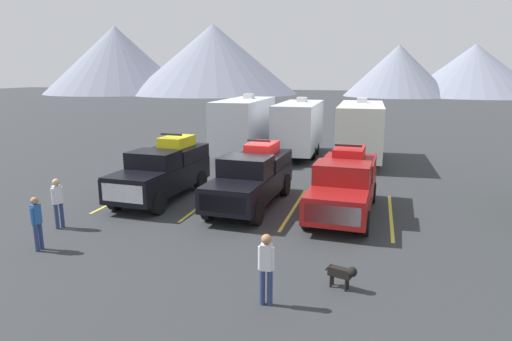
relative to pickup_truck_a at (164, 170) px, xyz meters
name	(u,v)px	position (x,y,z in m)	size (l,w,h in m)	color
ground_plane	(256,198)	(3.80, 0.91, -1.21)	(240.00, 240.00, 0.00)	#2D3033
pickup_truck_a	(164,170)	(0.00, 0.00, 0.00)	(2.33, 5.61, 2.66)	black
pickup_truck_b	(252,176)	(3.92, -0.01, -0.03)	(2.32, 5.96, 2.53)	black
pickup_truck_c	(344,183)	(7.55, -0.06, -0.06)	(2.40, 5.89, 2.50)	maroon
lot_stripe_a	(129,195)	(-1.71, -0.04, -1.20)	(0.12, 5.50, 0.01)	gold
lot_stripe_b	(207,201)	(1.97, -0.04, -1.20)	(0.12, 5.50, 0.01)	gold
lot_stripe_c	(294,208)	(5.64, -0.04, -1.20)	(0.12, 5.50, 0.01)	gold
lot_stripe_d	(391,216)	(9.31, -0.04, -1.20)	(0.12, 5.50, 0.01)	gold
camper_trailer_a	(245,124)	(0.51, 10.14, 0.84)	(2.60, 8.31, 3.90)	silver
camper_trailer_b	(299,126)	(3.88, 10.88, 0.74)	(2.51, 7.98, 3.69)	silver
camper_trailer_c	(360,129)	(7.70, 10.03, 0.77)	(2.62, 8.30, 3.75)	silver
person_a	(58,200)	(-1.71, -4.42, -0.20)	(0.30, 0.35, 1.75)	navy
person_b	(37,220)	(-0.98, -6.21, -0.25)	(0.23, 0.37, 1.67)	navy
person_c	(266,265)	(6.37, -7.46, -0.22)	(0.38, 0.24, 1.72)	navy
dog	(344,273)	(8.03, -6.23, -0.78)	(0.81, 0.41, 0.64)	black
mountain_ridge	(295,64)	(-11.15, 90.06, 6.02)	(152.74, 47.22, 17.07)	gray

